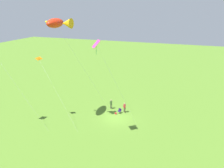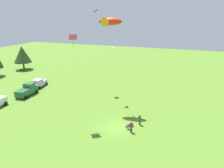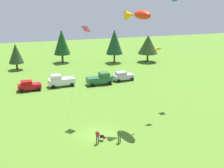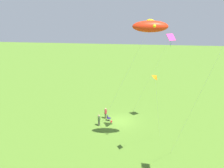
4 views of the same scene
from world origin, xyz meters
The scene contains 14 objects.
ground_plane centered at (0.00, 0.00, 0.00)m, with size 160.00×160.00×0.00m, color #527D26.
person_kite_flyer centered at (1.96, -2.98, 1.02)m, with size 0.52×0.44×1.74m.
folding_chair centered at (0.04, -1.88, 0.49)m, with size 0.55×0.55×0.82m.
person_spectator centered at (-0.65, -2.41, 1.02)m, with size 0.53×0.46×1.74m.
backpack_on_grass centered at (0.55, -1.35, 0.11)m, with size 0.32×0.22×0.22m, color red.
car_red_sedan centered at (-7.49, 21.57, 0.95)m, with size 4.24×2.29×1.89m.
truck_white_pickup centered at (-1.46, 22.56, 1.10)m, with size 5.11×2.64×2.34m.
truck_green_flatbed centered at (6.21, 21.50, 1.10)m, with size 5.14×2.72×2.34m.
car_silver_compact centered at (11.35, 22.69, 0.95)m, with size 4.39×2.63×1.89m.
treeline_distant centered at (4.18, 39.62, 4.80)m, with size 54.98×10.34×8.49m.
kite_large_fish centered at (6.94, 3.77, 14.73)m, with size 6.39×8.52×15.40m.
kite_delta_orange centered at (10.14, 4.57, 9.88)m, with size 6.80×1.44×10.23m.
kite_diamond_rainbow centered at (0.14, 6.56, 12.46)m, with size 4.89×5.75×13.23m.
kite_diamond_blue centered at (15.25, 9.91, 15.67)m, with size 8.14×3.68×16.74m.
Camera 3 is at (-9.17, -35.67, 17.87)m, focal length 50.00 mm.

